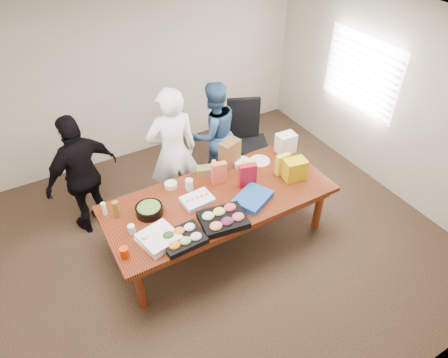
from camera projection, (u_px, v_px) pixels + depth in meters
floor at (220, 239)px, 5.30m from camera, size 5.50×5.00×0.02m
ceiling at (218, 35)px, 3.59m from camera, size 5.50×5.00×0.02m
wall_back at (140, 75)px, 6.13m from camera, size 5.50×0.04×2.70m
wall_front at (395, 339)px, 2.75m from camera, size 5.50×0.04×2.70m
wall_right at (391, 99)px, 5.51m from camera, size 0.04×5.00×2.70m
window_panel at (361, 74)px, 5.80m from camera, size 0.03×1.40×1.10m
window_blinds at (359, 74)px, 5.79m from camera, size 0.04×1.36×1.00m
conference_table at (220, 219)px, 5.05m from camera, size 2.80×1.20×0.75m
office_chair at (250, 143)px, 6.02m from camera, size 0.79×0.79×1.18m
person_center at (173, 152)px, 5.24m from camera, size 0.72×0.51×1.86m
person_right at (214, 134)px, 5.83m from camera, size 0.79×0.62×1.60m
person_left at (83, 175)px, 4.98m from camera, size 1.08×0.71×1.70m
veggie_tray at (182, 239)px, 4.24m from camera, size 0.47×0.37×0.07m
fruit_tray at (223, 220)px, 4.46m from camera, size 0.57×0.48×0.08m
sheet_cake at (197, 200)px, 4.72m from camera, size 0.38×0.29×0.06m
salad_bowl at (149, 210)px, 4.56m from camera, size 0.39×0.39×0.10m
chip_bag_blue at (253, 198)px, 4.75m from camera, size 0.55×0.50×0.07m
chip_bag_red at (247, 175)px, 4.89m from camera, size 0.23×0.14×0.31m
chip_bag_yellow at (283, 164)px, 5.10m from camera, size 0.19×0.08×0.28m
chip_bag_orange at (219, 173)px, 4.95m from camera, size 0.20×0.12×0.29m
mayo_jar at (189, 185)px, 4.88m from camera, size 0.11×0.11×0.15m
mustard_bottle at (214, 166)px, 5.16m from camera, size 0.08×0.08×0.17m
dressing_bottle at (116, 209)px, 4.49m from camera, size 0.08×0.08×0.22m
ranch_bottle at (104, 209)px, 4.53m from camera, size 0.06×0.06×0.16m
banana_bunch at (249, 167)px, 5.23m from camera, size 0.26×0.24×0.07m
bread_loaf at (208, 171)px, 5.12m from camera, size 0.33×0.23×0.12m
kraft_bag at (230, 153)px, 5.21m from camera, size 0.32×0.24×0.36m
red_cup at (125, 252)px, 4.06m from camera, size 0.11×0.11×0.12m
clear_cup_a at (145, 239)px, 4.21m from camera, size 0.10×0.10×0.11m
clear_cup_b at (132, 229)px, 4.32m from camera, size 0.08×0.08×0.11m
pizza_box_lower at (159, 240)px, 4.24m from camera, size 0.46×0.46×0.04m
pizza_box_upper at (159, 237)px, 4.22m from camera, size 0.45×0.45×0.04m
plate_a at (260, 161)px, 5.38m from camera, size 0.34×0.34×0.02m
plate_b at (243, 161)px, 5.38m from camera, size 0.23×0.23×0.01m
dip_bowl_a at (240, 164)px, 5.29m from camera, size 0.19×0.19×0.06m
dip_bowl_b at (171, 185)px, 4.94m from camera, size 0.18×0.18×0.06m
grocery_bag_white at (286, 143)px, 5.49m from camera, size 0.27×0.20×0.28m
grocery_bag_yellow at (295, 169)px, 5.02m from camera, size 0.30×0.23×0.27m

